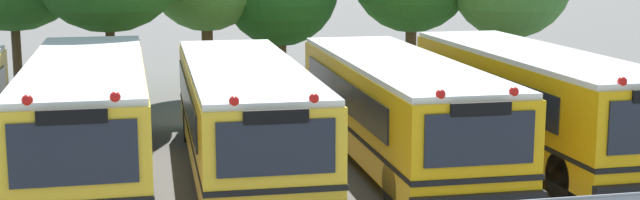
% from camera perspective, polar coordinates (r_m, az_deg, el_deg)
% --- Properties ---
extents(ground_plane, '(160.00, 160.00, 0.00)m').
position_cam_1_polar(ground_plane, '(19.91, -4.56, -4.72)').
color(ground_plane, '#595651').
extents(school_bus_1, '(2.54, 10.52, 2.78)m').
position_cam_1_polar(school_bus_1, '(19.47, -14.99, -0.97)').
color(school_bus_1, yellow).
rests_on(school_bus_1, ground_plane).
extents(school_bus_2, '(2.78, 10.34, 2.60)m').
position_cam_1_polar(school_bus_2, '(19.69, -4.99, -0.80)').
color(school_bus_2, yellow).
rests_on(school_bus_2, ground_plane).
extents(school_bus_3, '(2.75, 10.52, 2.60)m').
position_cam_1_polar(school_bus_3, '(20.45, 5.10, -0.38)').
color(school_bus_3, '#EAA80C').
rests_on(school_bus_3, ground_plane).
extents(school_bus_4, '(2.52, 10.31, 2.71)m').
position_cam_1_polar(school_bus_4, '(21.62, 13.78, 0.08)').
color(school_bus_4, '#EAA80C').
rests_on(school_bus_4, ground_plane).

